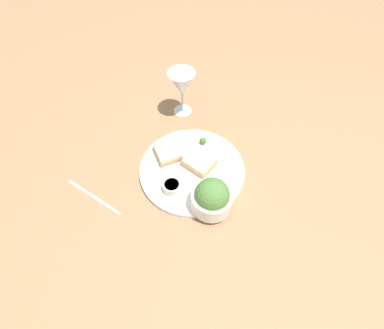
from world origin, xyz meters
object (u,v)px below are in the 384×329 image
(sauce_ramekin, at_px, (172,186))
(cheese_toast_near, at_px, (199,162))
(cheese_toast_far, at_px, (168,152))
(salad_bowl, at_px, (212,197))
(wine_glass, at_px, (182,85))
(fork, at_px, (94,197))

(sauce_ramekin, bearing_deg, cheese_toast_near, -54.90)
(sauce_ramekin, relative_size, cheese_toast_far, 0.56)
(salad_bowl, relative_size, cheese_toast_near, 0.98)
(wine_glass, bearing_deg, cheese_toast_far, 155.91)
(sauce_ramekin, xyz_separation_m, fork, (0.03, 0.22, -0.03))
(wine_glass, height_order, fork, wine_glass)
(salad_bowl, xyz_separation_m, cheese_toast_far, (0.19, 0.08, -0.03))
(cheese_toast_far, relative_size, wine_glass, 0.55)
(salad_bowl, relative_size, fork, 0.74)
(sauce_ramekin, xyz_separation_m, cheese_toast_far, (0.12, -0.01, -0.00))
(sauce_ramekin, bearing_deg, cheese_toast_far, -5.11)
(salad_bowl, height_order, cheese_toast_far, salad_bowl)
(wine_glass, distance_m, fork, 0.43)
(sauce_ramekin, distance_m, fork, 0.22)
(cheese_toast_near, bearing_deg, sauce_ramekin, 125.10)
(cheese_toast_near, height_order, wine_glass, wine_glass)
(salad_bowl, distance_m, fork, 0.33)
(wine_glass, bearing_deg, cheese_toast_near, 179.46)
(fork, bearing_deg, wine_glass, -48.26)
(salad_bowl, height_order, cheese_toast_near, salad_bowl)
(sauce_ramekin, bearing_deg, wine_glass, -17.08)
(cheese_toast_near, height_order, cheese_toast_far, same)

